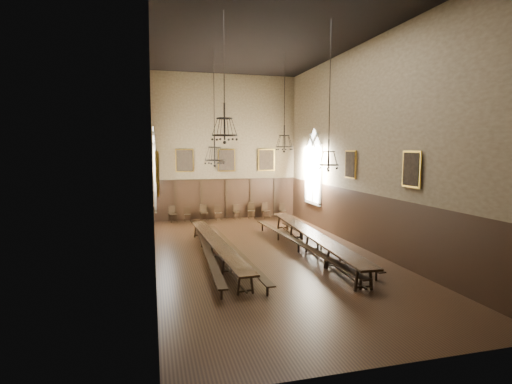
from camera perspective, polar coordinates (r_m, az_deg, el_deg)
name	(u,v)px	position (r m, az deg, el deg)	size (l,w,h in m)	color
floor	(265,254)	(17.02, 1.36, -8.90)	(9.00, 18.00, 0.02)	black
ceiling	(266,33)	(17.05, 1.45, 21.80)	(9.00, 18.00, 0.02)	black
wall_back	(226,147)	(25.21, -4.30, 6.37)	(9.00, 0.02, 9.00)	#7D6C4D
wall_front	(395,145)	(8.16, 19.29, 6.35)	(9.00, 0.02, 9.00)	#7D6C4D
wall_left	(152,147)	(15.79, -14.63, 6.28)	(0.02, 18.00, 9.00)	#7D6C4D
wall_right	(365,147)	(18.20, 15.27, 6.23)	(0.02, 18.00, 9.00)	#7D6C4D
wainscot_panelling	(266,225)	(16.73, 1.38, -4.73)	(9.00, 18.00, 2.50)	black
table_left	(217,250)	(16.32, -5.65, -8.25)	(1.13, 9.25, 0.72)	black
table_right	(312,243)	(17.42, 8.04, -7.16)	(1.35, 10.68, 0.83)	black
bench_left_outer	(206,250)	(16.58, -7.12, -8.28)	(0.68, 10.18, 0.46)	black
bench_left_inner	(233,251)	(16.43, -3.31, -8.44)	(0.65, 9.63, 0.43)	black
bench_right_inner	(298,246)	(17.30, 6.09, -7.63)	(0.91, 10.39, 0.47)	black
bench_right_outer	(321,244)	(17.79, 9.30, -7.41)	(0.57, 9.15, 0.41)	black
chair_0	(173,217)	(24.74, -11.79, -3.53)	(0.55, 0.55, 0.97)	black
chair_1	(188,217)	(24.74, -9.76, -3.55)	(0.40, 0.40, 0.88)	black
chair_2	(204,216)	(24.88, -7.41, -3.38)	(0.49, 0.49, 0.99)	black
chair_3	(218,216)	(24.96, -5.39, -3.37)	(0.43, 0.43, 0.93)	black
chair_4	(237,215)	(25.24, -2.77, -3.26)	(0.42, 0.42, 0.90)	black
chair_5	(251,214)	(25.46, -0.66, -3.10)	(0.50, 0.50, 1.00)	black
chair_6	(266,213)	(25.58, 1.40, -3.08)	(0.51, 0.51, 0.97)	black
chair_7	(282,213)	(25.97, 3.80, -3.02)	(0.41, 0.41, 0.87)	black
chandelier_back_left	(215,153)	(18.76, -5.93, 5.52)	(0.94, 0.94, 5.28)	black
chandelier_back_right	(284,140)	(19.70, 4.06, 7.37)	(0.84, 0.84, 4.63)	black
chandelier_front_left	(225,127)	(13.85, -4.51, 9.21)	(0.89, 0.89, 4.28)	black
chandelier_front_right	(329,154)	(14.86, 10.33, 5.43)	(0.76, 0.76, 5.30)	black
portrait_back_0	(185,161)	(24.76, -10.18, 4.44)	(1.10, 0.12, 1.40)	gold
portrait_back_1	(227,160)	(25.09, -4.23, 4.55)	(1.10, 0.12, 1.40)	gold
portrait_back_2	(266,160)	(25.69, 1.50, 4.60)	(1.10, 0.12, 1.40)	gold
portrait_left_0	(156,167)	(16.81, -14.11, 3.55)	(0.12, 1.00, 1.30)	gold
portrait_left_1	(158,173)	(12.31, -13.89, 2.64)	(0.12, 1.00, 1.30)	gold
portrait_right_0	(351,164)	(19.03, 13.36, 3.86)	(0.12, 1.00, 1.30)	gold
portrait_right_1	(412,169)	(15.20, 21.33, 3.04)	(0.12, 1.00, 1.30)	gold
window_right	(313,167)	(23.12, 8.21, 3.61)	(0.20, 2.20, 4.60)	white
window_left	(154,169)	(21.31, -14.36, 3.26)	(0.20, 2.20, 4.60)	white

